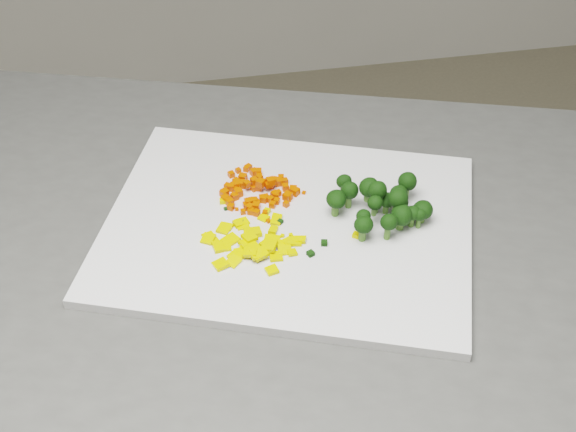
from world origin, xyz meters
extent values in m
cube|color=silver|center=(-0.34, 0.13, 0.91)|extent=(0.52, 0.46, 0.01)
cube|color=#DB3702|center=(-0.37, 0.20, 0.92)|extent=(0.01, 0.01, 0.01)
cube|color=#DB3702|center=(-0.33, 0.17, 0.92)|extent=(0.01, 0.01, 0.01)
cube|color=#DB3702|center=(-0.41, 0.19, 0.92)|extent=(0.01, 0.01, 0.01)
cube|color=#DB3702|center=(-0.36, 0.20, 0.92)|extent=(0.01, 0.01, 0.01)
cube|color=#DB3702|center=(-0.35, 0.18, 0.92)|extent=(0.01, 0.01, 0.01)
cube|color=#DB3702|center=(-0.36, 0.20, 0.92)|extent=(0.01, 0.01, 0.01)
cube|color=#DB3702|center=(-0.34, 0.18, 0.91)|extent=(0.01, 0.01, 0.01)
cube|color=#DB3702|center=(-0.35, 0.16, 0.91)|extent=(0.01, 0.01, 0.01)
cube|color=#DB3702|center=(-0.35, 0.19, 0.92)|extent=(0.01, 0.01, 0.01)
cube|color=#DB3702|center=(-0.37, 0.16, 0.92)|extent=(0.01, 0.01, 0.01)
cube|color=#DB3702|center=(-0.40, 0.20, 0.92)|extent=(0.01, 0.01, 0.01)
cube|color=#DB3702|center=(-0.41, 0.19, 0.92)|extent=(0.01, 0.01, 0.01)
cube|color=#DB3702|center=(-0.35, 0.19, 0.92)|extent=(0.01, 0.01, 0.01)
cube|color=#DB3702|center=(-0.38, 0.23, 0.91)|extent=(0.01, 0.01, 0.01)
cube|color=#DB3702|center=(-0.40, 0.18, 0.92)|extent=(0.01, 0.01, 0.01)
cube|color=#DB3702|center=(-0.35, 0.20, 0.91)|extent=(0.01, 0.01, 0.01)
cube|color=#DB3702|center=(-0.32, 0.18, 0.92)|extent=(0.01, 0.01, 0.01)
cube|color=#DB3702|center=(-0.39, 0.20, 0.92)|extent=(0.01, 0.01, 0.01)
cube|color=#DB3702|center=(-0.36, 0.15, 0.91)|extent=(0.01, 0.01, 0.01)
cube|color=#DB3702|center=(-0.38, 0.17, 0.92)|extent=(0.01, 0.01, 0.01)
cube|color=#DB3702|center=(-0.36, 0.19, 0.92)|extent=(0.01, 0.01, 0.01)
cube|color=#DB3702|center=(-0.39, 0.21, 0.92)|extent=(0.01, 0.01, 0.01)
cube|color=#DB3702|center=(-0.37, 0.17, 0.91)|extent=(0.01, 0.01, 0.01)
cube|color=#DB3702|center=(-0.33, 0.19, 0.92)|extent=(0.01, 0.01, 0.01)
cube|color=#DB3702|center=(-0.33, 0.21, 0.92)|extent=(0.01, 0.01, 0.01)
cube|color=#DB3702|center=(-0.41, 0.18, 0.92)|extent=(0.01, 0.01, 0.01)
cube|color=#DB3702|center=(-0.39, 0.23, 0.92)|extent=(0.01, 0.01, 0.01)
cube|color=#DB3702|center=(-0.36, 0.22, 0.92)|extent=(0.01, 0.01, 0.01)
cube|color=#DB3702|center=(-0.37, 0.24, 0.91)|extent=(0.01, 0.01, 0.01)
cube|color=#DB3702|center=(-0.37, 0.15, 0.91)|extent=(0.01, 0.01, 0.01)
cube|color=#DB3702|center=(-0.40, 0.20, 0.92)|extent=(0.01, 0.01, 0.01)
cube|color=#DB3702|center=(-0.39, 0.20, 0.92)|extent=(0.01, 0.01, 0.01)
cube|color=#DB3702|center=(-0.38, 0.19, 0.92)|extent=(0.01, 0.01, 0.01)
cube|color=#DB3702|center=(-0.35, 0.19, 0.92)|extent=(0.01, 0.01, 0.01)
cube|color=#DB3702|center=(-0.37, 0.24, 0.91)|extent=(0.01, 0.01, 0.01)
cube|color=#DB3702|center=(-0.37, 0.17, 0.92)|extent=(0.01, 0.01, 0.01)
cube|color=#DB3702|center=(-0.39, 0.20, 0.91)|extent=(0.01, 0.01, 0.01)
cube|color=#DB3702|center=(-0.34, 0.20, 0.92)|extent=(0.01, 0.01, 0.01)
cube|color=#DB3702|center=(-0.36, 0.17, 0.91)|extent=(0.01, 0.01, 0.01)
cube|color=#DB3702|center=(-0.39, 0.18, 0.92)|extent=(0.01, 0.01, 0.01)
cube|color=#DB3702|center=(-0.37, 0.17, 0.91)|extent=(0.01, 0.01, 0.01)
cube|color=#DB3702|center=(-0.34, 0.20, 0.92)|extent=(0.01, 0.01, 0.01)
cube|color=#DB3702|center=(-0.36, 0.17, 0.92)|extent=(0.01, 0.01, 0.01)
cube|color=#DB3702|center=(-0.37, 0.19, 0.92)|extent=(0.01, 0.01, 0.01)
cube|color=#DB3702|center=(-0.39, 0.15, 0.91)|extent=(0.01, 0.01, 0.01)
cube|color=#DB3702|center=(-0.36, 0.17, 0.91)|extent=(0.01, 0.01, 0.01)
cube|color=#DB3702|center=(-0.40, 0.16, 0.92)|extent=(0.01, 0.01, 0.01)
cube|color=#DB3702|center=(-0.38, 0.16, 0.91)|extent=(0.01, 0.01, 0.01)
cube|color=#DB3702|center=(-0.38, 0.16, 0.92)|extent=(0.01, 0.01, 0.01)
cube|color=#DB3702|center=(-0.35, 0.20, 0.92)|extent=(0.01, 0.01, 0.01)
cube|color=#DB3702|center=(-0.36, 0.23, 0.92)|extent=(0.01, 0.01, 0.01)
cube|color=#DB3702|center=(-0.34, 0.17, 0.92)|extent=(0.01, 0.01, 0.01)
cube|color=#DB3702|center=(-0.36, 0.19, 0.92)|extent=(0.01, 0.01, 0.01)
cube|color=#DB3702|center=(-0.40, 0.17, 0.92)|extent=(0.01, 0.01, 0.01)
cube|color=#DB3702|center=(-0.35, 0.17, 0.92)|extent=(0.01, 0.01, 0.01)
cube|color=#DB3702|center=(-0.36, 0.22, 0.91)|extent=(0.01, 0.01, 0.01)
cube|color=#DB3702|center=(-0.37, 0.20, 0.92)|extent=(0.01, 0.01, 0.01)
cube|color=#DB3702|center=(-0.36, 0.20, 0.92)|extent=(0.01, 0.01, 0.01)
cube|color=#DB3702|center=(-0.34, 0.20, 0.91)|extent=(0.01, 0.01, 0.01)
cube|color=#DB3702|center=(-0.36, 0.19, 0.92)|extent=(0.01, 0.01, 0.01)
cube|color=#DB3702|center=(-0.32, 0.18, 0.92)|extent=(0.01, 0.01, 0.01)
cube|color=#DB3702|center=(-0.34, 0.16, 0.91)|extent=(0.01, 0.01, 0.01)
cube|color=#DB3702|center=(-0.39, 0.19, 0.92)|extent=(0.01, 0.01, 0.01)
cube|color=#DB3702|center=(-0.33, 0.20, 0.91)|extent=(0.01, 0.01, 0.01)
cube|color=#DB3702|center=(-0.38, 0.22, 0.92)|extent=(0.01, 0.01, 0.01)
cube|color=#DB3702|center=(-0.32, 0.18, 0.91)|extent=(0.01, 0.01, 0.01)
cube|color=#DB3702|center=(-0.38, 0.15, 0.91)|extent=(0.01, 0.01, 0.01)
cube|color=#DB3702|center=(-0.35, 0.16, 0.91)|extent=(0.01, 0.01, 0.01)
cube|color=#DB3702|center=(-0.38, 0.20, 0.92)|extent=(0.01, 0.01, 0.01)
cube|color=#DB3702|center=(-0.38, 0.22, 0.92)|extent=(0.01, 0.01, 0.01)
cube|color=#DB3702|center=(-0.33, 0.17, 0.92)|extent=(0.01, 0.01, 0.01)
cube|color=#DFC00B|center=(-0.41, 0.11, 0.91)|extent=(0.02, 0.02, 0.00)
cube|color=#DFC00B|center=(-0.37, 0.09, 0.91)|extent=(0.02, 0.02, 0.01)
cube|color=#DFC00B|center=(-0.41, 0.13, 0.91)|extent=(0.02, 0.02, 0.01)
cube|color=#DFC00B|center=(-0.39, 0.10, 0.92)|extent=(0.02, 0.02, 0.01)
cube|color=#DFC00B|center=(-0.37, 0.05, 0.91)|extent=(0.02, 0.02, 0.01)
cube|color=#DFC00B|center=(-0.36, 0.11, 0.91)|extent=(0.01, 0.02, 0.01)
cube|color=#DFC00B|center=(-0.40, 0.08, 0.91)|extent=(0.02, 0.01, 0.00)
cube|color=#DFC00B|center=(-0.36, 0.09, 0.91)|extent=(0.02, 0.02, 0.01)
cube|color=#DFC00B|center=(-0.36, 0.07, 0.91)|extent=(0.02, 0.02, 0.00)
cube|color=#DFC00B|center=(-0.42, 0.10, 0.91)|extent=(0.01, 0.02, 0.01)
cube|color=#DFC00B|center=(-0.41, 0.07, 0.91)|extent=(0.02, 0.02, 0.01)
cube|color=#DFC00B|center=(-0.39, 0.09, 0.92)|extent=(0.02, 0.02, 0.01)
cube|color=#DFC00B|center=(-0.42, 0.10, 0.91)|extent=(0.02, 0.01, 0.01)
cube|color=#DFC00B|center=(-0.38, 0.07, 0.92)|extent=(0.02, 0.02, 0.01)
cube|color=#DFC00B|center=(-0.35, 0.08, 0.91)|extent=(0.02, 0.02, 0.01)
cube|color=#DFC00B|center=(-0.37, 0.08, 0.92)|extent=(0.02, 0.02, 0.01)
cube|color=#DFC00B|center=(-0.41, 0.08, 0.91)|extent=(0.02, 0.02, 0.01)
cube|color=#DFC00B|center=(-0.39, 0.13, 0.91)|extent=(0.02, 0.02, 0.01)
cube|color=#DFC00B|center=(-0.38, 0.07, 0.92)|extent=(0.02, 0.02, 0.01)
cube|color=#DFC00B|center=(-0.34, 0.07, 0.91)|extent=(0.01, 0.01, 0.01)
cube|color=#DFC00B|center=(-0.41, 0.13, 0.91)|extent=(0.02, 0.02, 0.01)
cube|color=#DFC00B|center=(-0.43, 0.11, 0.91)|extent=(0.02, 0.02, 0.01)
cube|color=#DFC00B|center=(-0.38, 0.11, 0.91)|extent=(0.02, 0.02, 0.01)
cube|color=#DFC00B|center=(-0.39, 0.09, 0.91)|extent=(0.02, 0.02, 0.01)
cube|color=#DFC00B|center=(-0.35, 0.13, 0.91)|extent=(0.02, 0.02, 0.01)
cube|color=#DFC00B|center=(-0.39, 0.13, 0.91)|extent=(0.02, 0.02, 0.01)
cube|color=#DFC00B|center=(-0.39, 0.07, 0.92)|extent=(0.02, 0.02, 0.01)
cube|color=#DFC00B|center=(-0.34, 0.09, 0.91)|extent=(0.02, 0.02, 0.00)
cube|color=#DFC00B|center=(-0.37, 0.14, 0.91)|extent=(0.02, 0.02, 0.00)
cube|color=#DFC00B|center=(-0.34, 0.09, 0.91)|extent=(0.02, 0.01, 0.01)
cube|color=#DFC00B|center=(-0.33, 0.09, 0.91)|extent=(0.02, 0.02, 0.01)
cube|color=#DFC00B|center=(-0.39, 0.09, 0.92)|extent=(0.02, 0.02, 0.01)
cube|color=#DFC00B|center=(-0.43, 0.07, 0.91)|extent=(0.02, 0.02, 0.01)
cube|color=#DFC00B|center=(-0.43, 0.11, 0.91)|extent=(0.02, 0.02, 0.01)
cube|color=#DFC00B|center=(-0.36, 0.10, 0.91)|extent=(0.02, 0.02, 0.00)
cube|color=#DFC00B|center=(-0.39, 0.12, 0.91)|extent=(0.01, 0.01, 0.01)
cube|color=#DFC00B|center=(-0.35, 0.10, 0.91)|extent=(0.01, 0.01, 0.00)
cube|color=black|center=(-0.39, 0.14, 0.91)|extent=(0.01, 0.01, 0.00)
cube|color=black|center=(-0.41, 0.16, 0.91)|extent=(0.00, 0.00, 0.00)
cube|color=#DB3702|center=(-0.36, 0.13, 0.91)|extent=(0.01, 0.01, 0.00)
cube|color=black|center=(-0.35, 0.13, 0.91)|extent=(0.01, 0.01, 0.00)
cube|color=#DB3702|center=(-0.33, 0.09, 0.91)|extent=(0.01, 0.01, 0.00)
cube|color=#DFC00B|center=(-0.41, 0.18, 0.91)|extent=(0.01, 0.01, 0.01)
cube|color=#DB3702|center=(-0.31, 0.18, 0.91)|extent=(0.01, 0.01, 0.00)
cube|color=black|center=(-0.30, 0.08, 0.91)|extent=(0.01, 0.01, 0.01)
cube|color=#DFC00B|center=(-0.36, 0.15, 0.91)|extent=(0.01, 0.01, 0.01)
cube|color=#DFC00B|center=(-0.34, 0.10, 0.91)|extent=(0.00, 0.00, 0.00)
cube|color=#DFC00B|center=(-0.27, 0.09, 0.91)|extent=(0.01, 0.01, 0.01)
cube|color=#DB3702|center=(-0.39, 0.16, 0.91)|extent=(0.00, 0.00, 0.00)
cube|color=black|center=(-0.32, 0.07, 0.91)|extent=(0.01, 0.01, 0.01)
camera|label=1|loc=(-0.47, -0.58, 1.53)|focal=50.00mm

